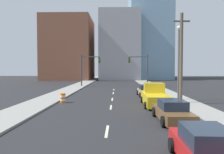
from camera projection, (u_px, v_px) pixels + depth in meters
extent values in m
cube|color=gray|center=(82.00, 84.00, 47.04)|extent=(3.25, 94.90, 0.15)
cube|color=gray|center=(148.00, 84.00, 46.69)|extent=(3.25, 94.90, 0.15)
cube|color=beige|center=(107.00, 131.00, 12.22)|extent=(0.16, 2.40, 0.01)
cube|color=beige|center=(111.00, 107.00, 19.70)|extent=(0.16, 2.40, 0.01)
cube|color=beige|center=(112.00, 99.00, 24.72)|extent=(0.16, 2.40, 0.01)
cube|color=beige|center=(113.00, 93.00, 30.92)|extent=(0.16, 2.40, 0.01)
cube|color=beige|center=(114.00, 90.00, 35.98)|extent=(0.16, 2.40, 0.01)
cube|color=brown|center=(69.00, 49.00, 67.22)|extent=(14.00, 16.00, 18.71)
cube|color=#99999E|center=(119.00, 48.00, 70.80)|extent=(12.00, 20.00, 20.48)
cube|color=#7A9EB7|center=(148.00, 34.00, 74.34)|extent=(13.00, 20.00, 30.66)
cylinder|color=#38383D|center=(81.00, 71.00, 41.78)|extent=(0.24, 0.24, 6.10)
cylinder|color=#38383D|center=(90.00, 57.00, 41.64)|extent=(3.46, 0.16, 0.16)
cube|color=#194C1E|center=(99.00, 60.00, 41.62)|extent=(0.34, 0.32, 1.10)
cylinder|color=red|center=(99.00, 58.00, 41.43)|extent=(0.22, 0.04, 0.22)
cylinder|color=#593F0C|center=(99.00, 60.00, 41.45)|extent=(0.22, 0.04, 0.22)
cylinder|color=#0C3F14|center=(99.00, 62.00, 41.46)|extent=(0.22, 0.04, 0.22)
cylinder|color=#38383D|center=(147.00, 71.00, 41.47)|extent=(0.24, 0.24, 6.10)
cylinder|color=#38383D|center=(138.00, 57.00, 41.41)|extent=(3.46, 0.16, 0.16)
cube|color=#194C1E|center=(129.00, 60.00, 41.48)|extent=(0.34, 0.32, 1.10)
cylinder|color=red|center=(129.00, 58.00, 41.29)|extent=(0.22, 0.04, 0.22)
cylinder|color=#593F0C|center=(129.00, 60.00, 41.31)|extent=(0.22, 0.04, 0.22)
cylinder|color=#0C3F14|center=(129.00, 62.00, 41.32)|extent=(0.22, 0.04, 0.22)
cylinder|color=brown|center=(181.00, 59.00, 21.42)|extent=(0.32, 0.32, 8.91)
cube|color=brown|center=(182.00, 21.00, 21.28)|extent=(1.60, 0.14, 0.14)
cylinder|color=orange|center=(63.00, 102.00, 22.34)|extent=(0.56, 0.56, 0.19)
cylinder|color=white|center=(63.00, 100.00, 22.34)|extent=(0.56, 0.56, 0.19)
cylinder|color=orange|center=(63.00, 98.00, 22.33)|extent=(0.56, 0.56, 0.19)
cylinder|color=white|center=(63.00, 96.00, 22.32)|extent=(0.56, 0.56, 0.19)
cylinder|color=orange|center=(63.00, 94.00, 22.31)|extent=(0.56, 0.56, 0.19)
cylinder|color=#4C4C51|center=(179.00, 65.00, 23.50)|extent=(0.20, 0.20, 7.64)
sphere|color=white|center=(179.00, 28.00, 23.33)|extent=(0.44, 0.44, 0.44)
cube|color=red|center=(206.00, 154.00, 7.69)|extent=(1.84, 4.56, 0.67)
cube|color=#1E2838|center=(207.00, 136.00, 7.67)|extent=(1.57, 2.07, 0.60)
cylinder|color=black|center=(172.00, 145.00, 9.14)|extent=(0.24, 0.61, 0.60)
cylinder|color=black|center=(215.00, 146.00, 9.05)|extent=(0.24, 0.61, 0.60)
cube|color=brown|center=(172.00, 114.00, 14.43)|extent=(1.88, 4.70, 0.64)
cube|color=#1E2838|center=(172.00, 105.00, 14.41)|extent=(1.61, 2.13, 0.60)
cylinder|color=black|center=(154.00, 112.00, 15.89)|extent=(0.23, 0.68, 0.67)
cylinder|color=black|center=(180.00, 112.00, 15.88)|extent=(0.23, 0.68, 0.67)
cylinder|color=black|center=(163.00, 122.00, 13.00)|extent=(0.23, 0.68, 0.67)
cylinder|color=black|center=(194.00, 122.00, 12.99)|extent=(0.23, 0.68, 0.67)
cube|color=gold|center=(155.00, 99.00, 20.57)|extent=(2.22, 5.76, 0.97)
cube|color=gold|center=(154.00, 88.00, 21.38)|extent=(1.89, 1.75, 0.94)
cylinder|color=black|center=(142.00, 99.00, 22.40)|extent=(0.23, 0.62, 0.62)
cylinder|color=black|center=(163.00, 100.00, 22.30)|extent=(0.23, 0.62, 0.62)
cylinder|color=black|center=(146.00, 105.00, 18.86)|extent=(0.23, 0.62, 0.62)
cylinder|color=black|center=(171.00, 106.00, 18.76)|extent=(0.23, 0.62, 0.62)
cube|color=tan|center=(146.00, 92.00, 27.66)|extent=(1.82, 4.31, 0.65)
cube|color=#1E2838|center=(146.00, 87.00, 27.63)|extent=(1.55, 1.96, 0.59)
cylinder|color=black|center=(138.00, 92.00, 28.99)|extent=(0.24, 0.62, 0.61)
cylinder|color=black|center=(151.00, 92.00, 28.99)|extent=(0.24, 0.62, 0.61)
cylinder|color=black|center=(140.00, 95.00, 26.34)|extent=(0.24, 0.62, 0.61)
cylinder|color=black|center=(155.00, 95.00, 26.34)|extent=(0.24, 0.62, 0.61)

